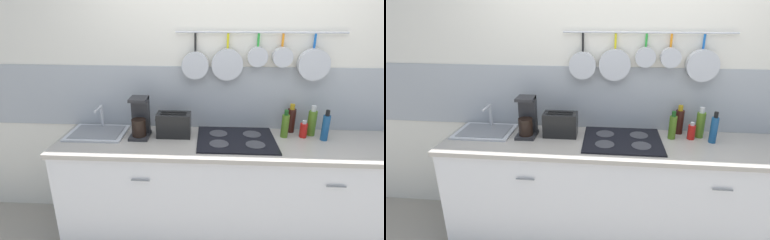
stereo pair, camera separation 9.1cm
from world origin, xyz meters
TOP-DOWN VIEW (x-y plane):
  - ground_plane at (0.00, 0.00)m, footprint 12.00×12.00m
  - wall_back at (0.00, 0.35)m, footprint 7.20×0.16m
  - cabinet_base at (0.00, -0.00)m, footprint 2.83×0.61m
  - countertop at (0.00, 0.00)m, footprint 2.87×0.63m
  - sink_basin at (-1.16, 0.11)m, footprint 0.48×0.38m
  - coffee_maker at (-0.78, 0.09)m, footprint 0.16×0.20m
  - toaster at (-0.50, 0.10)m, footprint 0.29×0.15m
  - cooktop at (0.01, 0.04)m, footprint 0.62×0.52m
  - bottle_olive_oil at (0.42, 0.13)m, footprint 0.06×0.06m
  - bottle_vinegar at (0.49, 0.25)m, footprint 0.07×0.07m
  - bottle_sesame_oil at (0.57, 0.14)m, footprint 0.06×0.06m
  - bottle_cooking_wine at (0.65, 0.19)m, footprint 0.07×0.07m
  - bottle_dish_soap at (0.73, 0.09)m, footprint 0.06×0.06m

SIDE VIEW (x-z plane):
  - ground_plane at x=0.00m, z-range 0.00..0.00m
  - cabinet_base at x=0.00m, z-range 0.00..0.87m
  - countertop at x=0.00m, z-range 0.87..0.90m
  - cooktop at x=0.01m, z-range 0.90..0.91m
  - sink_basin at x=-1.16m, z-range 0.81..1.02m
  - bottle_sesame_oil at x=0.57m, z-range 0.89..1.04m
  - toaster at x=-0.50m, z-range 0.90..1.10m
  - bottle_olive_oil at x=0.42m, z-range 0.89..1.12m
  - bottle_vinegar at x=0.49m, z-range 0.89..1.13m
  - bottle_dish_soap at x=0.73m, z-range 0.89..1.14m
  - bottle_cooking_wine at x=0.65m, z-range 0.89..1.14m
  - coffee_maker at x=-0.78m, z-range 0.87..1.21m
  - wall_back at x=0.00m, z-range -0.02..2.58m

